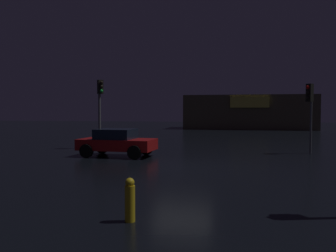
{
  "coord_description": "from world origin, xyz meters",
  "views": [
    {
      "loc": [
        2.19,
        -14.44,
        2.35
      ],
      "look_at": [
        -1.54,
        4.8,
        1.5
      ],
      "focal_mm": 36.9,
      "sensor_mm": 36.0,
      "label": 1
    }
  ],
  "objects_px": {
    "store_building": "(248,112)",
    "traffic_signal_cross_right": "(100,101)",
    "car_near": "(117,142)",
    "fire_hydrant": "(130,200)",
    "traffic_signal_main": "(310,101)"
  },
  "relations": [
    {
      "from": "traffic_signal_main",
      "to": "traffic_signal_cross_right",
      "type": "distance_m",
      "value": 12.34
    },
    {
      "from": "traffic_signal_main",
      "to": "car_near",
      "type": "xyz_separation_m",
      "value": [
        -10.03,
        -3.09,
        -2.16
      ]
    },
    {
      "from": "traffic_signal_main",
      "to": "fire_hydrant",
      "type": "height_order",
      "value": "traffic_signal_main"
    },
    {
      "from": "store_building",
      "to": "traffic_signal_main",
      "type": "bearing_deg",
      "value": -85.19
    },
    {
      "from": "store_building",
      "to": "traffic_signal_cross_right",
      "type": "relative_size",
      "value": 3.86
    },
    {
      "from": "store_building",
      "to": "fire_hydrant",
      "type": "bearing_deg",
      "value": -95.61
    },
    {
      "from": "traffic_signal_cross_right",
      "to": "fire_hydrant",
      "type": "xyz_separation_m",
      "value": [
        6.12,
        -13.46,
        -2.49
      ]
    },
    {
      "from": "traffic_signal_cross_right",
      "to": "store_building",
      "type": "bearing_deg",
      "value": 69.31
    },
    {
      "from": "store_building",
      "to": "car_near",
      "type": "relative_size",
      "value": 4.15
    },
    {
      "from": "store_building",
      "to": "car_near",
      "type": "height_order",
      "value": "store_building"
    },
    {
      "from": "fire_hydrant",
      "to": "traffic_signal_cross_right",
      "type": "bearing_deg",
      "value": 114.45
    },
    {
      "from": "store_building",
      "to": "traffic_signal_cross_right",
      "type": "distance_m",
      "value": 28.49
    },
    {
      "from": "store_building",
      "to": "traffic_signal_cross_right",
      "type": "xyz_separation_m",
      "value": [
        -10.06,
        -26.64,
        0.76
      ]
    },
    {
      "from": "traffic_signal_main",
      "to": "fire_hydrant",
      "type": "relative_size",
      "value": 4.09
    },
    {
      "from": "traffic_signal_main",
      "to": "store_building",
      "type": "bearing_deg",
      "value": 94.81
    }
  ]
}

